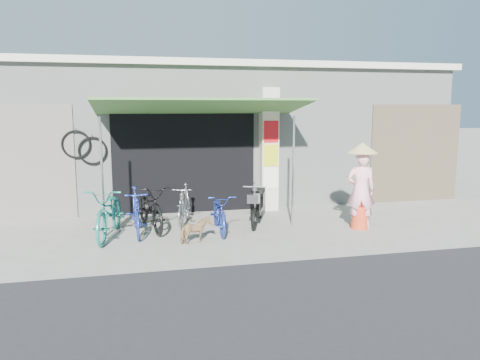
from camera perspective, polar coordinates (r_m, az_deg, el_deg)
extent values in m
plane|color=gray|center=(9.26, 2.61, -7.03)|extent=(80.00, 80.00, 0.00)
cube|color=#2A2A2C|center=(5.36, 16.38, -19.71)|extent=(80.00, 6.00, 0.01)
cube|color=#9DA39B|center=(13.90, -2.99, 5.65)|extent=(12.00, 5.00, 3.50)
cube|color=beige|center=(13.92, -3.05, 13.19)|extent=(12.30, 5.30, 0.16)
cube|color=black|center=(11.29, -6.76, 2.29)|extent=(3.40, 0.06, 2.50)
cube|color=black|center=(11.40, -6.70, -1.20)|extent=(3.06, 0.04, 1.10)
torus|color=black|center=(11.19, -17.53, 3.43)|extent=(0.65, 0.05, 0.65)
cylinder|color=silver|center=(11.19, -17.60, 5.07)|extent=(0.02, 0.02, 0.12)
torus|color=black|center=(11.22, -19.35, 4.12)|extent=(0.65, 0.05, 0.65)
cylinder|color=silver|center=(11.22, -19.43, 5.75)|extent=(0.02, 0.02, 0.12)
cube|color=beige|center=(11.54, 3.48, 3.73)|extent=(0.42, 0.42, 3.00)
cube|color=red|center=(11.29, 3.82, 5.90)|extent=(0.36, 0.02, 0.52)
cube|color=#CACD16|center=(11.34, 3.79, 3.02)|extent=(0.36, 0.02, 0.52)
cube|color=white|center=(11.41, 3.76, 0.23)|extent=(0.36, 0.02, 0.50)
cube|color=#39692F|center=(10.33, -4.65, 8.94)|extent=(4.60, 1.88, 0.35)
cylinder|color=silver|center=(9.44, -16.45, 0.26)|extent=(0.05, 0.05, 2.36)
cylinder|color=silver|center=(9.98, 6.49, 1.02)|extent=(0.05, 0.05, 2.36)
cube|color=brown|center=(13.45, 20.55, 3.06)|extent=(2.60, 0.06, 2.60)
cube|color=#6B665B|center=(11.53, -25.90, 1.84)|extent=(2.60, 0.06, 2.60)
imported|color=#1C8170|center=(9.50, -15.59, -3.77)|extent=(1.00, 2.02, 1.02)
imported|color=navy|center=(9.58, -12.55, -3.79)|extent=(0.51, 1.58, 0.94)
imported|color=black|center=(9.95, -10.84, -3.20)|extent=(1.01, 1.92, 0.96)
imported|color=#A5A6AA|center=(10.22, -6.80, -2.97)|extent=(0.79, 1.54, 0.89)
imported|color=navy|center=(9.58, -2.50, -3.95)|extent=(0.62, 1.58, 0.82)
imported|color=#9F8054|center=(8.83, -5.49, -6.17)|extent=(0.65, 0.48, 0.50)
torus|color=black|center=(9.70, 1.73, -4.81)|extent=(0.25, 0.47, 0.48)
torus|color=black|center=(10.84, 2.51, -3.36)|extent=(0.25, 0.47, 0.48)
cube|color=black|center=(10.25, 2.15, -3.68)|extent=(0.50, 0.87, 0.09)
cube|color=black|center=(10.52, 2.36, -2.25)|extent=(0.40, 0.55, 0.31)
cube|color=black|center=(10.48, 2.36, -1.24)|extent=(0.39, 0.54, 0.08)
cube|color=black|center=(9.81, 1.87, -2.75)|extent=(0.22, 0.16, 0.50)
cylinder|color=silver|center=(9.59, 1.77, -0.83)|extent=(0.45, 0.20, 0.03)
cube|color=silver|center=(9.47, 1.64, -2.28)|extent=(0.28, 0.25, 0.18)
imported|color=#FFABBD|center=(10.10, 14.50, -1.20)|extent=(0.68, 0.54, 1.64)
cone|color=red|center=(10.21, 14.38, -4.45)|extent=(0.38, 0.38, 0.46)
cone|color=#D2B871|center=(9.98, 14.70, 3.83)|extent=(0.64, 0.64, 0.22)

